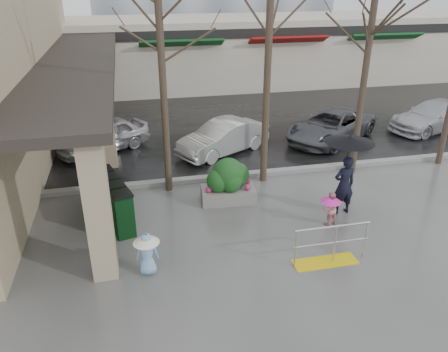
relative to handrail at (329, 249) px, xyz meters
name	(u,v)px	position (x,y,z in m)	size (l,w,h in m)	color
ground	(260,242)	(-1.36, 1.20, -0.38)	(120.00, 120.00, 0.00)	#51514F
street_asphalt	(170,73)	(-1.36, 23.20, -0.37)	(120.00, 36.00, 0.01)	black
curb	(226,177)	(-1.36, 5.20, -0.30)	(120.00, 0.30, 0.15)	gray
canopy_slab	(75,56)	(-6.16, 9.20, 3.25)	(2.80, 18.00, 0.25)	#2D2823
pillar_front	(98,209)	(-5.26, 0.70, 1.37)	(0.55, 0.55, 3.50)	tan
pillar_back	(105,120)	(-5.26, 7.20, 1.37)	(0.55, 0.55, 3.50)	tan
storefront_row	(208,52)	(0.64, 19.17, 1.64)	(34.00, 6.74, 4.00)	beige
handrail	(329,249)	(0.00, 0.00, 0.00)	(1.90, 0.50, 1.03)	yellow
tree_west	(159,26)	(-3.36, 4.80, 4.71)	(3.20, 3.20, 6.80)	#382B21
tree_midwest	(270,18)	(-0.16, 4.80, 4.86)	(3.20, 3.20, 7.00)	#382B21
tree_mideast	(371,28)	(3.14, 4.80, 4.48)	(3.20, 3.20, 6.50)	#382B21
woman	(346,167)	(1.43, 2.20, 1.08)	(1.37, 1.37, 2.41)	black
child_pink	(330,206)	(0.79, 1.66, 0.20)	(0.59, 0.59, 0.98)	pink
child_blue	(147,250)	(-4.29, 0.53, 0.26)	(0.61, 0.61, 1.07)	#7FB5E3
planter	(228,181)	(-1.66, 3.61, 0.30)	(1.69, 0.99, 1.42)	slate
news_boxes	(114,200)	(-5.05, 3.16, 0.26)	(1.14, 2.34, 1.28)	black
car_a	(102,136)	(-5.52, 8.79, 0.25)	(1.49, 3.70, 1.26)	#B8B8BD
car_b	(223,137)	(-0.94, 7.56, 0.25)	(1.33, 3.82, 1.26)	silver
car_c	(331,126)	(3.77, 7.98, 0.25)	(2.09, 4.53, 1.26)	#56575D
car_d	(433,116)	(8.81, 8.25, 0.25)	(1.77, 4.34, 1.26)	silver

